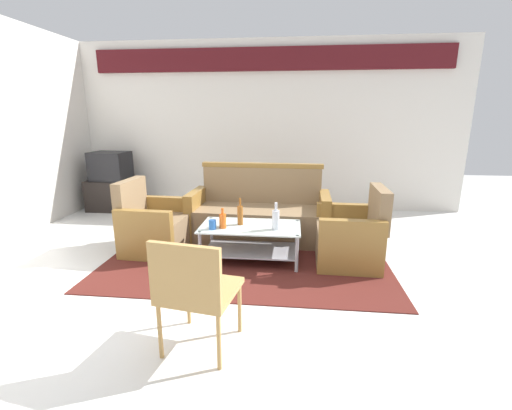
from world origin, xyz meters
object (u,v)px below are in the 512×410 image
at_px(couch, 259,215).
at_px(tv_stand, 113,195).
at_px(armchair_right, 351,238).
at_px(wicker_chair, 195,287).
at_px(armchair_left, 154,227).
at_px(bottle_brown, 240,215).
at_px(bottle_clear, 276,219).
at_px(television, 111,166).
at_px(coffee_table, 251,238).
at_px(cup, 213,225).
at_px(bottle_orange, 223,221).

bearing_deg(couch, tv_stand, -21.89).
bearing_deg(armchair_right, wicker_chair, 144.01).
xyz_separation_m(armchair_left, bottle_brown, (1.07, -0.16, 0.24)).
bearing_deg(armchair_right, bottle_brown, 92.86).
height_order(armchair_right, bottle_clear, armchair_right).
relative_size(bottle_clear, television, 0.47).
xyz_separation_m(armchair_right, bottle_brown, (-1.22, -0.03, 0.24)).
relative_size(armchair_right, coffee_table, 0.77).
distance_m(bottle_brown, cup, 0.34).
xyz_separation_m(coffee_table, bottle_clear, (0.28, -0.09, 0.25)).
xyz_separation_m(couch, armchair_right, (1.08, -0.69, -0.03)).
distance_m(armchair_left, cup, 0.89).
bearing_deg(armchair_right, television, 64.96).
bearing_deg(coffee_table, bottle_clear, -17.98).
height_order(armchair_right, bottle_orange, armchair_right).
relative_size(armchair_right, cup, 8.50).
xyz_separation_m(armchair_right, tv_stand, (-3.73, 1.86, -0.03)).
distance_m(coffee_table, bottle_orange, 0.38).
bearing_deg(wicker_chair, armchair_right, 61.90).
distance_m(tv_stand, television, 0.50).
distance_m(bottle_brown, television, 3.15).
relative_size(bottle_brown, cup, 3.04).
xyz_separation_m(bottle_orange, wicker_chair, (0.11, -1.49, 0.00)).
bearing_deg(bottle_brown, bottle_clear, -17.73).
bearing_deg(tv_stand, television, 85.54).
bearing_deg(couch, coffee_table, 90.31).
bearing_deg(armchair_left, wicker_chair, 32.58).
bearing_deg(television, bottle_clear, 149.67).
xyz_separation_m(tv_stand, wicker_chair, (2.45, -3.52, 0.23)).
height_order(armchair_left, armchair_right, same).
height_order(coffee_table, cup, cup).
distance_m(coffee_table, bottle_clear, 0.39).
xyz_separation_m(bottle_clear, television, (-2.91, 2.02, 0.24)).
bearing_deg(bottle_orange, couch, 70.13).
xyz_separation_m(armchair_left, tv_stand, (-1.43, 1.73, -0.03)).
relative_size(couch, coffee_table, 1.66).
bearing_deg(couch, bottle_brown, 80.65).
xyz_separation_m(armchair_left, bottle_orange, (0.90, -0.30, 0.21)).
distance_m(bottle_orange, cup, 0.12).
height_order(cup, television, television).
xyz_separation_m(armchair_right, bottle_clear, (-0.82, -0.16, 0.24)).
bearing_deg(bottle_orange, cup, -155.07).
bearing_deg(cup, armchair_right, 8.34).
bearing_deg(wicker_chair, bottle_brown, 97.45).
height_order(bottle_brown, television, television).
height_order(couch, tv_stand, couch).
bearing_deg(coffee_table, couch, 88.41).
distance_m(couch, coffee_table, 0.76).
height_order(couch, coffee_table, couch).
height_order(couch, armchair_right, couch).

